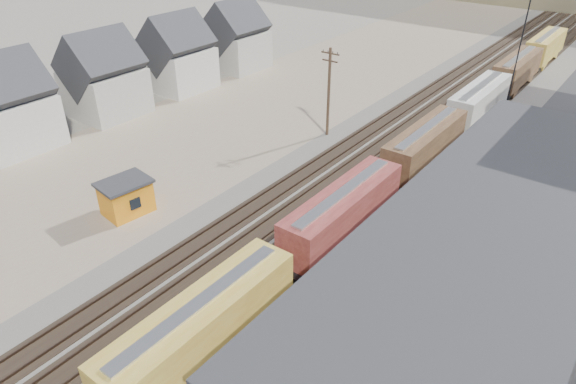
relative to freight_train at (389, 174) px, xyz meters
The scene contains 9 objects.
ballast_bed 17.66m from the freight_train, 102.59° to the left, with size 18.00×200.00×0.06m, color #4C4742.
dirt_yard 24.97m from the freight_train, 163.57° to the left, with size 24.00×180.00×0.03m, color #806B58.
rail_tracks 17.77m from the freight_train, 104.34° to the left, with size 11.40×200.00×0.24m.
freight_train is the anchor object (origin of this frame).
warehouse 13.76m from the freight_train, 35.51° to the right, with size 12.40×40.40×7.25m.
utility_pole_north 15.46m from the freight_train, 143.75° to the left, with size 2.20×0.32×10.00m.
radio_mast 27.84m from the freight_train, 85.35° to the left, with size 1.20×0.16×18.00m.
townhouse_row 38.66m from the freight_train, 168.08° to the right, with size 8.15×68.16×10.47m.
maintenance_shed 22.88m from the freight_train, 138.44° to the right, with size 3.80×4.62×3.10m.
Camera 1 is at (20.54, -3.85, 24.39)m, focal length 32.00 mm.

